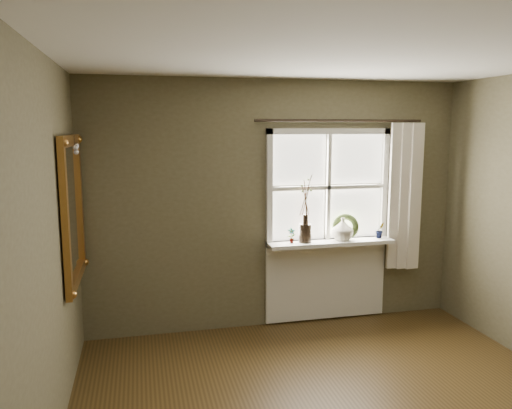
{
  "coord_description": "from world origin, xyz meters",
  "views": [
    {
      "loc": [
        -1.41,
        -2.73,
        2.11
      ],
      "look_at": [
        -0.4,
        1.55,
        1.43
      ],
      "focal_mm": 35.0,
      "sensor_mm": 36.0,
      "label": 1
    }
  ],
  "objects_px": {
    "dark_jug": "(305,233)",
    "wreath": "(345,229)",
    "gilt_mirror": "(73,210)",
    "cream_vase": "(343,229)"
  },
  "relations": [
    {
      "from": "dark_jug",
      "to": "wreath",
      "type": "height_order",
      "value": "wreath"
    },
    {
      "from": "dark_jug",
      "to": "gilt_mirror",
      "type": "relative_size",
      "value": 0.15
    },
    {
      "from": "wreath",
      "to": "gilt_mirror",
      "type": "height_order",
      "value": "gilt_mirror"
    },
    {
      "from": "wreath",
      "to": "gilt_mirror",
      "type": "bearing_deg",
      "value": -147.32
    },
    {
      "from": "wreath",
      "to": "dark_jug",
      "type": "bearing_deg",
      "value": -152.9
    },
    {
      "from": "cream_vase",
      "to": "wreath",
      "type": "xyz_separation_m",
      "value": [
        0.05,
        0.04,
        -0.01
      ]
    },
    {
      "from": "cream_vase",
      "to": "gilt_mirror",
      "type": "xyz_separation_m",
      "value": [
        -2.65,
        -0.46,
        0.38
      ]
    },
    {
      "from": "dark_jug",
      "to": "cream_vase",
      "type": "relative_size",
      "value": 0.81
    },
    {
      "from": "dark_jug",
      "to": "wreath",
      "type": "relative_size",
      "value": 0.69
    },
    {
      "from": "dark_jug",
      "to": "wreath",
      "type": "xyz_separation_m",
      "value": [
        0.47,
        0.04,
        0.01
      ]
    }
  ]
}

